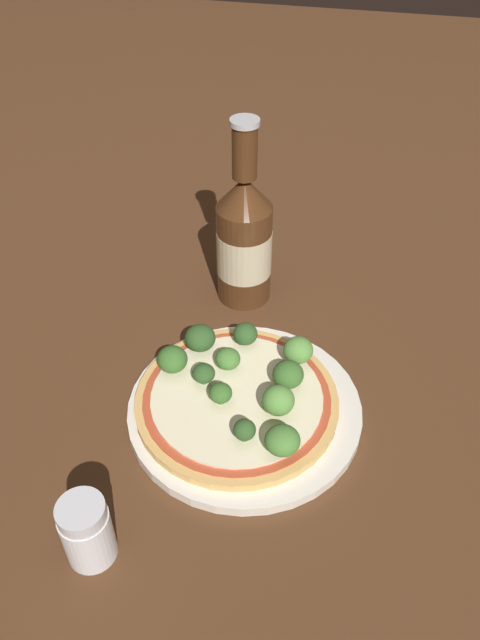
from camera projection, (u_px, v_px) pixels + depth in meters
ground_plane at (243, 418)px, 0.66m from camera, size 3.00×3.00×0.00m
plate at (241, 408)px, 0.67m from camera, size 0.25×0.25×0.01m
pizza at (237, 400)px, 0.66m from camera, size 0.22×0.22×0.01m
broccoli_floret_0 at (245, 334)px, 0.70m from camera, size 0.03×0.03×0.03m
broccoli_floret_1 at (245, 430)px, 0.60m from camera, size 0.02×0.02×0.03m
broccoli_floret_2 at (298, 350)px, 0.68m from camera, size 0.03×0.03×0.03m
broccoli_floret_3 at (282, 441)px, 0.59m from camera, size 0.03×0.03×0.03m
broccoli_floret_4 at (278, 400)px, 0.62m from camera, size 0.03×0.03×0.03m
broccoli_floret_5 at (228, 359)px, 0.67m from camera, size 0.03×0.03×0.03m
broccoli_floret_6 at (172, 359)px, 0.67m from camera, size 0.03×0.03×0.03m
broccoli_floret_7 at (288, 374)px, 0.65m from camera, size 0.03×0.03×0.03m
broccoli_floret_8 at (221, 393)px, 0.64m from camera, size 0.02×0.02×0.02m
broccoli_floret_9 at (204, 374)px, 0.66m from camera, size 0.02×0.02×0.02m
broccoli_floret_10 at (200, 338)px, 0.69m from camera, size 0.03×0.03×0.03m
beer_bottle at (244, 239)px, 0.76m from camera, size 0.07×0.07×0.24m
pepper_shaker at (87, 531)px, 0.53m from camera, size 0.04×0.04×0.07m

